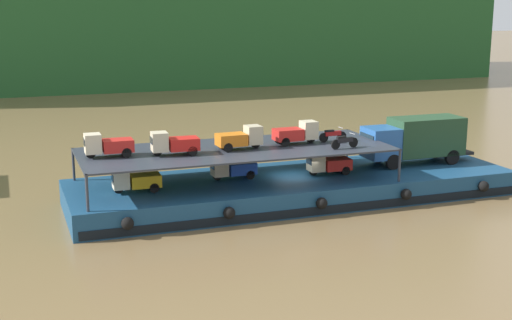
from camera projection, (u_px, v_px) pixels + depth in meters
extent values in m
plane|color=brown|center=(294.00, 199.00, 44.52)|extent=(400.00, 400.00, 0.00)
cube|color=navy|center=(294.00, 187.00, 44.35)|extent=(27.82, 7.89, 1.50)
cube|color=black|center=(320.00, 211.00, 40.80)|extent=(27.27, 0.06, 0.50)
sphere|color=black|center=(128.00, 224.00, 36.85)|extent=(0.67, 0.67, 0.67)
sphere|color=black|center=(229.00, 213.00, 38.69)|extent=(0.67, 0.67, 0.67)
sphere|color=black|center=(322.00, 203.00, 40.53)|extent=(0.67, 0.67, 0.67)
sphere|color=black|center=(406.00, 194.00, 42.37)|extent=(0.67, 0.67, 0.67)
sphere|color=black|center=(484.00, 186.00, 44.21)|extent=(0.67, 0.67, 0.67)
cube|color=#285BA3|center=(381.00, 143.00, 46.27)|extent=(2.03, 2.21, 2.00)
cube|color=#192833|center=(367.00, 138.00, 45.87)|extent=(0.09, 1.84, 0.60)
cube|color=#234228|center=(426.00, 136.00, 47.29)|extent=(4.83, 2.37, 2.50)
cube|color=black|center=(425.00, 155.00, 47.58)|extent=(6.82, 1.48, 0.20)
cylinder|color=black|center=(378.00, 156.00, 47.57)|extent=(1.00, 0.29, 1.00)
cylinder|color=black|center=(393.00, 162.00, 45.71)|extent=(1.00, 0.29, 1.00)
cylinder|color=black|center=(435.00, 151.00, 48.98)|extent=(1.00, 0.29, 1.00)
cylinder|color=black|center=(452.00, 157.00, 47.12)|extent=(1.00, 0.29, 1.00)
cylinder|color=#2D333D|center=(347.00, 144.00, 48.94)|extent=(0.16, 0.16, 2.00)
cylinder|color=#2D333D|center=(399.00, 165.00, 42.58)|extent=(0.16, 0.16, 2.00)
cylinder|color=#2D333D|center=(73.00, 164.00, 42.83)|extent=(0.16, 0.16, 2.00)
cylinder|color=#2D333D|center=(87.00, 193.00, 36.48)|extent=(0.16, 0.16, 2.00)
cube|color=#2D333D|center=(236.00, 149.00, 42.50)|extent=(18.62, 7.09, 0.10)
cube|color=gold|center=(145.00, 180.00, 40.53)|extent=(1.72, 1.23, 0.70)
cube|color=beige|center=(121.00, 179.00, 40.04)|extent=(0.92, 1.02, 1.10)
cube|color=#19232D|center=(112.00, 178.00, 39.87)|extent=(0.05, 0.85, 0.38)
cylinder|color=black|center=(118.00, 188.00, 40.12)|extent=(0.56, 0.15, 0.56)
cylinder|color=black|center=(151.00, 183.00, 41.22)|extent=(0.56, 0.15, 0.56)
cylinder|color=black|center=(154.00, 188.00, 40.24)|extent=(0.56, 0.15, 0.56)
cube|color=#1E47B7|center=(241.00, 168.00, 43.50)|extent=(1.73, 1.24, 0.70)
cube|color=beige|center=(219.00, 167.00, 42.97)|extent=(0.92, 1.02, 1.10)
cube|color=#19232D|center=(212.00, 166.00, 42.78)|extent=(0.06, 0.85, 0.38)
cylinder|color=black|center=(217.00, 176.00, 43.04)|extent=(0.56, 0.15, 0.56)
cylinder|color=black|center=(244.00, 171.00, 44.20)|extent=(0.56, 0.15, 0.56)
cylinder|color=black|center=(250.00, 175.00, 43.24)|extent=(0.56, 0.15, 0.56)
cube|color=red|center=(336.00, 164.00, 44.59)|extent=(1.74, 1.25, 0.70)
cube|color=#C6B793|center=(316.00, 162.00, 44.12)|extent=(0.93, 1.03, 1.10)
cube|color=#19232D|center=(309.00, 161.00, 43.96)|extent=(0.07, 0.85, 0.38)
cylinder|color=black|center=(314.00, 171.00, 44.20)|extent=(0.56, 0.16, 0.56)
cylinder|color=black|center=(339.00, 167.00, 45.28)|extent=(0.56, 0.16, 0.56)
cylinder|color=black|center=(346.00, 171.00, 44.30)|extent=(0.56, 0.16, 0.56)
cube|color=red|center=(118.00, 145.00, 40.29)|extent=(1.71, 1.22, 0.70)
cube|color=beige|center=(93.00, 144.00, 39.80)|extent=(0.91, 1.01, 1.10)
cube|color=#19232D|center=(84.00, 142.00, 39.62)|extent=(0.05, 0.85, 0.38)
cylinder|color=black|center=(91.00, 153.00, 39.87)|extent=(0.56, 0.15, 0.56)
cylinder|color=black|center=(124.00, 149.00, 40.99)|extent=(0.56, 0.15, 0.56)
cylinder|color=black|center=(127.00, 153.00, 40.01)|extent=(0.56, 0.15, 0.56)
cube|color=red|center=(184.00, 144.00, 40.77)|extent=(1.75, 1.28, 0.70)
cube|color=beige|center=(159.00, 142.00, 40.32)|extent=(0.95, 1.04, 1.10)
cube|color=#19232D|center=(151.00, 140.00, 40.16)|extent=(0.08, 0.85, 0.38)
cylinder|color=black|center=(157.00, 151.00, 40.40)|extent=(0.57, 0.17, 0.56)
cylinder|color=black|center=(189.00, 147.00, 41.45)|extent=(0.57, 0.17, 0.56)
cylinder|color=black|center=(193.00, 151.00, 40.47)|extent=(0.57, 0.17, 0.56)
cube|color=orange|center=(231.00, 140.00, 41.95)|extent=(1.74, 1.26, 0.70)
cube|color=#C6B793|center=(253.00, 135.00, 42.42)|extent=(0.93, 1.03, 1.10)
cube|color=#19232D|center=(260.00, 132.00, 42.56)|extent=(0.07, 0.85, 0.38)
cylinder|color=black|center=(255.00, 144.00, 42.59)|extent=(0.56, 0.16, 0.56)
cylinder|color=black|center=(228.00, 148.00, 41.41)|extent=(0.56, 0.16, 0.56)
cylinder|color=black|center=(222.00, 144.00, 42.37)|extent=(0.56, 0.16, 0.56)
cube|color=red|center=(288.00, 134.00, 43.57)|extent=(1.73, 1.24, 0.70)
cube|color=beige|center=(309.00, 130.00, 44.01)|extent=(0.92, 1.02, 1.10)
cube|color=#19232D|center=(315.00, 128.00, 44.15)|extent=(0.06, 0.85, 0.38)
cylinder|color=black|center=(311.00, 138.00, 44.19)|extent=(0.56, 0.15, 0.56)
cylinder|color=black|center=(285.00, 142.00, 43.02)|extent=(0.56, 0.15, 0.56)
cylinder|color=black|center=(279.00, 139.00, 43.98)|extent=(0.56, 0.15, 0.56)
cylinder|color=black|center=(353.00, 142.00, 42.81)|extent=(0.61, 0.19, 0.60)
cylinder|color=black|center=(336.00, 144.00, 42.22)|extent=(0.61, 0.19, 0.60)
cube|color=black|center=(345.00, 140.00, 42.47)|extent=(1.12, 0.36, 0.28)
cube|color=black|center=(341.00, 137.00, 42.31)|extent=(0.62, 0.28, 0.12)
cylinder|color=#B2B2B7|center=(352.00, 134.00, 42.65)|extent=(0.12, 0.55, 0.04)
cylinder|color=black|center=(342.00, 136.00, 44.79)|extent=(0.60, 0.13, 0.60)
cylinder|color=black|center=(324.00, 138.00, 44.30)|extent=(0.60, 0.13, 0.60)
cube|color=#B21919|center=(333.00, 133.00, 44.50)|extent=(1.11, 0.26, 0.28)
cube|color=black|center=(329.00, 131.00, 44.36)|extent=(0.61, 0.23, 0.12)
cylinder|color=#B2B2B7|center=(341.00, 128.00, 44.63)|extent=(0.07, 0.55, 0.04)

